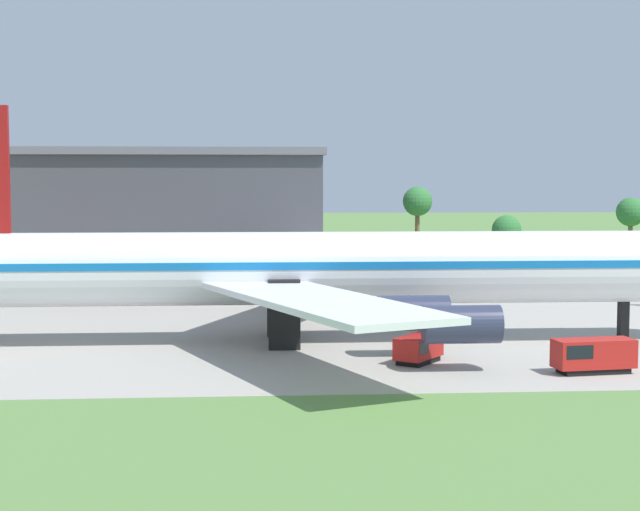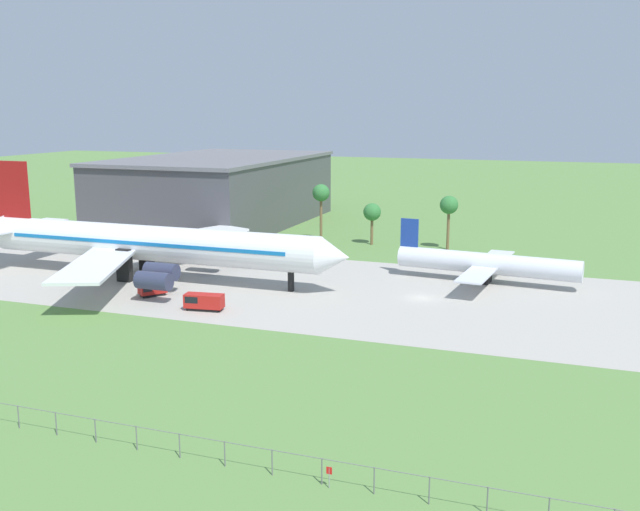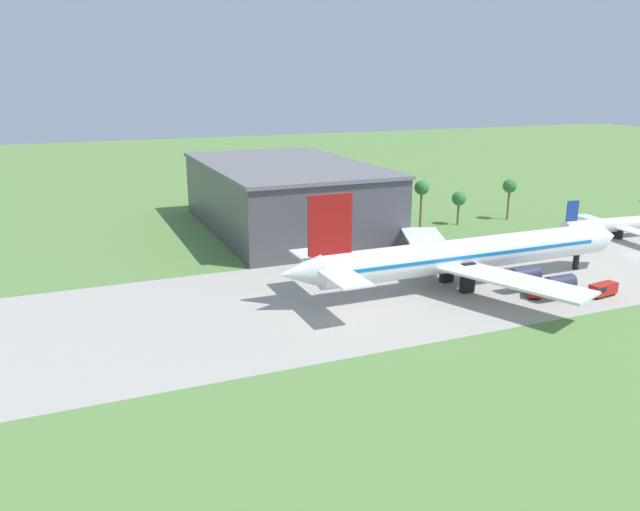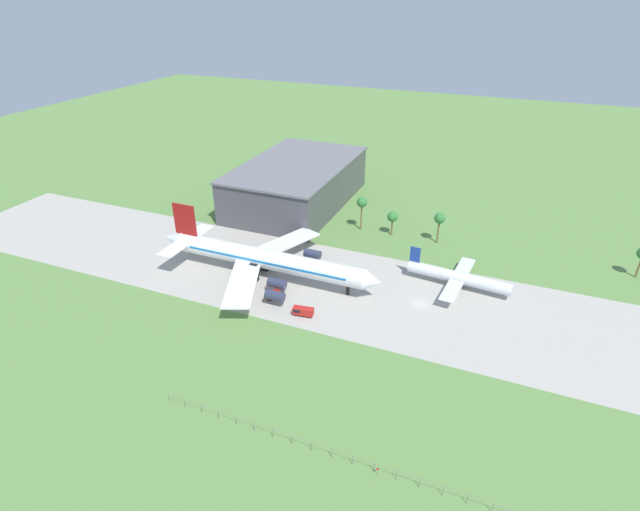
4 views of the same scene
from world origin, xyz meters
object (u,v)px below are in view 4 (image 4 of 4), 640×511
(regional_aircraft, at_px, (458,278))
(baggage_tug, at_px, (302,311))
(catering_van, at_px, (272,295))
(terminal_building, at_px, (297,183))
(jet_airliner, at_px, (264,259))
(no_stopping_sign, at_px, (378,470))

(regional_aircraft, height_order, baggage_tug, regional_aircraft)
(regional_aircraft, bearing_deg, baggage_tug, -139.92)
(catering_van, height_order, terminal_building, terminal_building)
(jet_airliner, distance_m, no_stopping_sign, 72.86)
(regional_aircraft, height_order, terminal_building, terminal_building)
(regional_aircraft, relative_size, catering_van, 6.68)
(regional_aircraft, distance_m, baggage_tug, 45.55)
(regional_aircraft, bearing_deg, jet_airliner, -163.77)
(jet_airliner, bearing_deg, terminal_building, 105.09)
(regional_aircraft, distance_m, catering_van, 52.25)
(catering_van, height_order, no_stopping_sign, catering_van)
(terminal_building, bearing_deg, no_stopping_sign, -58.76)
(jet_airliner, xyz_separation_m, baggage_tug, (18.39, -13.81, -4.60))
(baggage_tug, distance_m, no_stopping_sign, 50.15)
(baggage_tug, bearing_deg, jet_airliner, 143.09)
(terminal_building, bearing_deg, regional_aircraft, -29.91)
(regional_aircraft, xyz_separation_m, no_stopping_sign, (-2.97, -68.03, -2.10))
(terminal_building, bearing_deg, baggage_tug, -64.17)
(regional_aircraft, distance_m, no_stopping_sign, 68.13)
(no_stopping_sign, xyz_separation_m, terminal_building, (-64.95, 107.11, 7.08))
(regional_aircraft, bearing_deg, terminal_building, 150.09)
(regional_aircraft, bearing_deg, catering_van, -151.28)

